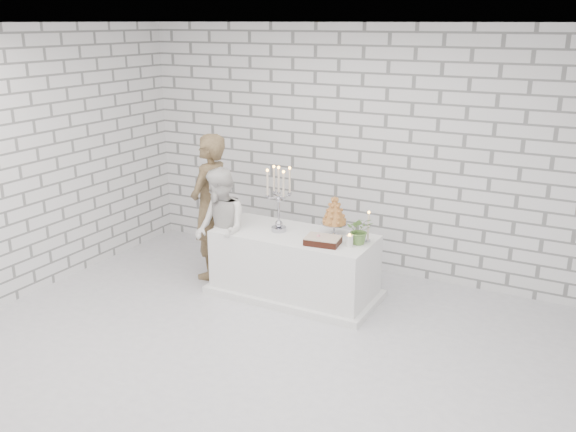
{
  "coord_description": "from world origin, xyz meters",
  "views": [
    {
      "loc": [
        2.71,
        -4.43,
        3.02
      ],
      "look_at": [
        -0.21,
        1.03,
        1.05
      ],
      "focal_mm": 38.47,
      "sensor_mm": 36.0,
      "label": 1
    }
  ],
  "objects_px": {
    "candelabra": "(279,199)",
    "groom": "(210,207)",
    "cake_table": "(294,265)",
    "bride": "(221,230)",
    "croquembouche": "(334,216)"
  },
  "relations": [
    {
      "from": "cake_table",
      "to": "groom",
      "type": "relative_size",
      "value": 1.02
    },
    {
      "from": "bride",
      "to": "candelabra",
      "type": "relative_size",
      "value": 1.92
    },
    {
      "from": "bride",
      "to": "candelabra",
      "type": "bearing_deg",
      "value": 58.36
    },
    {
      "from": "groom",
      "to": "bride",
      "type": "distance_m",
      "value": 0.45
    },
    {
      "from": "candelabra",
      "to": "groom",
      "type": "bearing_deg",
      "value": 176.96
    },
    {
      "from": "cake_table",
      "to": "candelabra",
      "type": "distance_m",
      "value": 0.77
    },
    {
      "from": "groom",
      "to": "candelabra",
      "type": "distance_m",
      "value": 1.0
    },
    {
      "from": "candelabra",
      "to": "bride",
      "type": "bearing_deg",
      "value": -161.65
    },
    {
      "from": "groom",
      "to": "croquembouche",
      "type": "relative_size",
      "value": 3.86
    },
    {
      "from": "cake_table",
      "to": "croquembouche",
      "type": "distance_m",
      "value": 0.75
    },
    {
      "from": "cake_table",
      "to": "bride",
      "type": "relative_size",
      "value": 1.25
    },
    {
      "from": "candelabra",
      "to": "croquembouche",
      "type": "height_order",
      "value": "candelabra"
    },
    {
      "from": "cake_table",
      "to": "candelabra",
      "type": "bearing_deg",
      "value": -177.13
    },
    {
      "from": "bride",
      "to": "croquembouche",
      "type": "xyz_separation_m",
      "value": [
        1.26,
        0.38,
        0.26
      ]
    },
    {
      "from": "groom",
      "to": "candelabra",
      "type": "xyz_separation_m",
      "value": [
        0.97,
        -0.05,
        0.24
      ]
    }
  ]
}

